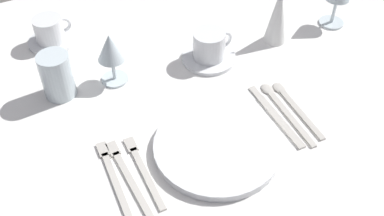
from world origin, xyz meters
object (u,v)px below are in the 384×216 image
(dinner_knife, at_px, (277,117))
(spoon_dessert, at_px, (292,103))
(fork_salad, at_px, (113,175))
(wine_glass_centre, at_px, (111,50))
(coffee_cup_left, at_px, (210,45))
(drink_tumbler, at_px, (57,76))
(fork_outer, at_px, (143,168))
(fork_inner, at_px, (128,175))
(coffee_cup_right, at_px, (50,29))
(napkin_folded, at_px, (278,15))
(spoon_soup, at_px, (281,106))
(dinner_plate, at_px, (217,147))

(dinner_knife, xyz_separation_m, spoon_dessert, (0.06, 0.03, -0.00))
(fork_salad, distance_m, wine_glass_centre, 0.31)
(dinner_knife, bearing_deg, wine_glass_centre, 134.80)
(coffee_cup_left, distance_m, wine_glass_centre, 0.26)
(fork_salad, bearing_deg, dinner_knife, -1.01)
(spoon_dessert, relative_size, drink_tumbler, 1.81)
(fork_outer, xyz_separation_m, dinner_knife, (0.33, 0.00, 0.00))
(fork_outer, relative_size, wine_glass_centre, 1.50)
(dinner_knife, relative_size, spoon_dessert, 1.06)
(fork_inner, relative_size, coffee_cup_left, 2.05)
(fork_inner, height_order, coffee_cup_left, coffee_cup_left)
(spoon_dessert, xyz_separation_m, coffee_cup_right, (-0.45, 0.49, 0.04))
(drink_tumbler, bearing_deg, napkin_folded, -4.18)
(dinner_knife, relative_size, coffee_cup_left, 2.01)
(fork_outer, height_order, fork_inner, same)
(dinner_knife, relative_size, coffee_cup_right, 2.16)
(fork_outer, relative_size, spoon_soup, 0.91)
(spoon_soup, bearing_deg, coffee_cup_right, 130.70)
(dinner_knife, distance_m, coffee_cup_left, 0.27)
(drink_tumbler, relative_size, napkin_folded, 0.69)
(fork_outer, height_order, coffee_cup_right, coffee_cup_right)
(coffee_cup_right, bearing_deg, dinner_plate, -67.73)
(spoon_dessert, bearing_deg, coffee_cup_left, 112.29)
(fork_inner, distance_m, drink_tumbler, 0.31)
(napkin_folded, bearing_deg, wine_glass_centre, 175.74)
(fork_outer, xyz_separation_m, drink_tumbler, (-0.09, 0.30, 0.05))
(dinner_plate, bearing_deg, dinner_knife, 8.04)
(fork_outer, relative_size, coffee_cup_right, 2.02)
(coffee_cup_right, relative_size, drink_tumbler, 0.88)
(napkin_folded, bearing_deg, fork_inner, -153.55)
(fork_inner, bearing_deg, coffee_cup_left, 39.17)
(fork_inner, height_order, fork_salad, same)
(spoon_soup, height_order, wine_glass_centre, wine_glass_centre)
(dinner_plate, distance_m, coffee_cup_right, 0.58)
(fork_outer, height_order, napkin_folded, napkin_folded)
(dinner_plate, relative_size, coffee_cup_right, 2.70)
(coffee_cup_left, xyz_separation_m, coffee_cup_right, (-0.35, 0.25, -0.00))
(fork_outer, distance_m, coffee_cup_right, 0.52)
(dinner_plate, bearing_deg, drink_tumbler, 128.00)
(wine_glass_centre, bearing_deg, napkin_folded, -4.26)
(fork_outer, relative_size, spoon_dessert, 0.99)
(spoon_dessert, distance_m, wine_glass_centre, 0.45)
(napkin_folded, bearing_deg, dinner_knife, -122.40)
(spoon_soup, xyz_separation_m, coffee_cup_right, (-0.42, 0.49, 0.04))
(coffee_cup_left, bearing_deg, spoon_soup, -73.85)
(wine_glass_centre, distance_m, napkin_folded, 0.45)
(dinner_plate, bearing_deg, fork_inner, 174.83)
(dinner_knife, bearing_deg, napkin_folded, 57.60)
(fork_outer, distance_m, spoon_soup, 0.36)
(dinner_knife, relative_size, napkin_folded, 1.32)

